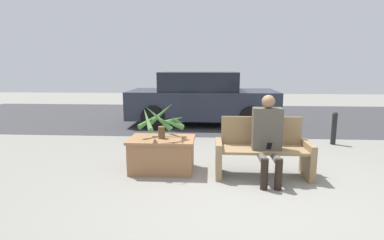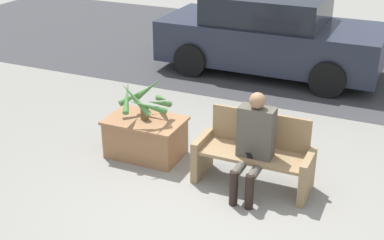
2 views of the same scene
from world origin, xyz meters
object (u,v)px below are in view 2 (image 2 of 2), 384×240
(potted_plant, at_px, (145,99))
(bench, at_px, (254,155))
(person_seated, at_px, (254,140))
(planter_box, at_px, (146,136))
(parked_car, at_px, (270,34))

(potted_plant, bearing_deg, bench, -3.58)
(person_seated, relative_size, potted_plant, 1.62)
(bench, distance_m, person_seated, 0.34)
(potted_plant, bearing_deg, person_seated, -9.84)
(planter_box, bearing_deg, person_seated, -9.79)
(planter_box, height_order, parked_car, parked_car)
(bench, distance_m, planter_box, 1.60)
(bench, height_order, planter_box, bench)
(person_seated, xyz_separation_m, potted_plant, (-1.61, 0.28, 0.15))
(potted_plant, distance_m, parked_car, 4.14)
(bench, relative_size, potted_plant, 1.84)
(person_seated, bearing_deg, potted_plant, 170.16)
(planter_box, bearing_deg, parked_car, 82.87)
(person_seated, xyz_separation_m, parked_car, (-1.12, 4.39, 0.06))
(potted_plant, bearing_deg, planter_box, 175.84)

